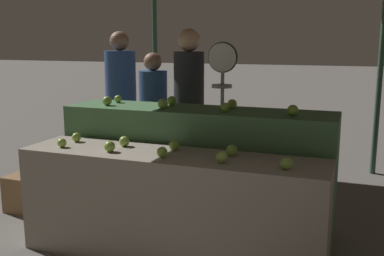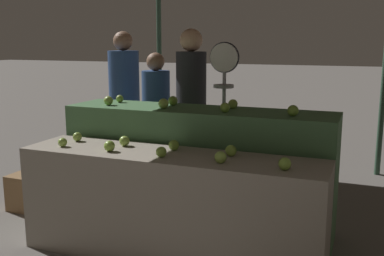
% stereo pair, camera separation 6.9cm
% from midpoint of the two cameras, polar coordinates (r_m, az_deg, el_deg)
% --- Properties ---
extents(display_counter_front, '(2.37, 0.55, 0.84)m').
position_cam_midpoint_polar(display_counter_front, '(3.52, -3.35, -9.94)').
color(display_counter_front, gray).
rests_on(display_counter_front, ground_plane).
extents(display_counter_back, '(2.37, 0.55, 1.10)m').
position_cam_midpoint_polar(display_counter_back, '(4.01, 0.11, -5.34)').
color(display_counter_back, '#4C7A4C').
rests_on(display_counter_back, ground_plane).
extents(apple_front_0, '(0.07, 0.07, 0.07)m').
position_cam_midpoint_polar(apple_front_0, '(3.75, -16.71, -1.82)').
color(apple_front_0, '#8EB247').
rests_on(apple_front_0, display_counter_front).
extents(apple_front_1, '(0.09, 0.09, 0.09)m').
position_cam_midpoint_polar(apple_front_1, '(3.51, -10.98, -2.32)').
color(apple_front_1, '#84AD3D').
rests_on(apple_front_1, display_counter_front).
extents(apple_front_2, '(0.08, 0.08, 0.08)m').
position_cam_midpoint_polar(apple_front_2, '(3.29, -4.42, -3.08)').
color(apple_front_2, '#84AD3D').
rests_on(apple_front_2, display_counter_front).
extents(apple_front_3, '(0.09, 0.09, 0.09)m').
position_cam_midpoint_polar(apple_front_3, '(3.13, 3.18, -3.72)').
color(apple_front_3, '#8EB247').
rests_on(apple_front_3, display_counter_front).
extents(apple_front_4, '(0.09, 0.09, 0.09)m').
position_cam_midpoint_polar(apple_front_4, '(3.03, 11.25, -4.41)').
color(apple_front_4, '#84AD3D').
rests_on(apple_front_4, display_counter_front).
extents(apple_front_5, '(0.08, 0.08, 0.08)m').
position_cam_midpoint_polar(apple_front_5, '(3.92, -14.96, -1.14)').
color(apple_front_5, '#8EB247').
rests_on(apple_front_5, display_counter_front).
extents(apple_front_6, '(0.08, 0.08, 0.08)m').
position_cam_midpoint_polar(apple_front_6, '(3.67, -9.14, -1.67)').
color(apple_front_6, '#8EB247').
rests_on(apple_front_6, display_counter_front).
extents(apple_front_7, '(0.08, 0.08, 0.08)m').
position_cam_midpoint_polar(apple_front_7, '(3.49, -2.85, -2.21)').
color(apple_front_7, '#7AA338').
rests_on(apple_front_7, display_counter_front).
extents(apple_front_8, '(0.08, 0.08, 0.08)m').
position_cam_midpoint_polar(apple_front_8, '(3.33, 4.47, -2.85)').
color(apple_front_8, '#84AD3D').
rests_on(apple_front_8, display_counter_front).
extents(apple_back_0, '(0.08, 0.08, 0.08)m').
position_cam_midpoint_polar(apple_back_0, '(4.16, -11.21, 3.39)').
color(apple_back_0, '#8EB247').
rests_on(apple_back_0, display_counter_back).
extents(apple_back_1, '(0.09, 0.09, 0.09)m').
position_cam_midpoint_polar(apple_back_1, '(3.89, -4.25, 3.10)').
color(apple_back_1, '#8EB247').
rests_on(apple_back_1, display_counter_back).
extents(apple_back_2, '(0.08, 0.08, 0.08)m').
position_cam_midpoint_polar(apple_back_2, '(3.68, 3.64, 2.61)').
color(apple_back_2, '#7AA338').
rests_on(apple_back_2, display_counter_back).
extents(apple_back_3, '(0.09, 0.09, 0.09)m').
position_cam_midpoint_polar(apple_back_3, '(3.58, 12.13, 2.20)').
color(apple_back_3, '#7AA338').
rests_on(apple_back_3, display_counter_back).
extents(apple_back_4, '(0.07, 0.07, 0.07)m').
position_cam_midpoint_polar(apple_back_4, '(4.34, -9.83, 3.66)').
color(apple_back_4, '#8EB247').
rests_on(apple_back_4, display_counter_back).
extents(apple_back_5, '(0.09, 0.09, 0.09)m').
position_cam_midpoint_polar(apple_back_5, '(4.08, -3.07, 3.47)').
color(apple_back_5, '#7AA338').
rests_on(apple_back_5, display_counter_back).
extents(apple_back_6, '(0.08, 0.08, 0.08)m').
position_cam_midpoint_polar(apple_back_6, '(3.90, 4.61, 3.07)').
color(apple_back_6, '#8EB247').
rests_on(apple_back_6, display_counter_back).
extents(produce_scale, '(0.30, 0.20, 1.67)m').
position_cam_midpoint_polar(produce_scale, '(4.43, 3.40, 5.11)').
color(produce_scale, '#99999E').
rests_on(produce_scale, ground_plane).
extents(person_vendor_at_scale, '(0.43, 0.43, 1.81)m').
position_cam_midpoint_polar(person_vendor_at_scale, '(4.78, -0.80, 3.62)').
color(person_vendor_at_scale, '#2D2D38').
rests_on(person_vendor_at_scale, ground_plane).
extents(person_customer_left, '(0.39, 0.39, 1.55)m').
position_cam_midpoint_polar(person_customer_left, '(5.17, -5.29, 2.26)').
color(person_customer_left, '#2D2D38').
rests_on(person_customer_left, ground_plane).
extents(person_customer_right, '(0.45, 0.45, 1.80)m').
position_cam_midpoint_polar(person_customer_right, '(5.68, -9.35, 4.37)').
color(person_customer_right, '#2D2D38').
rests_on(person_customer_right, ground_plane).
extents(wooden_crate_side, '(0.36, 0.36, 0.36)m').
position_cam_midpoint_polar(wooden_crate_side, '(4.87, -20.43, -7.63)').
color(wooden_crate_side, olive).
rests_on(wooden_crate_side, ground_plane).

